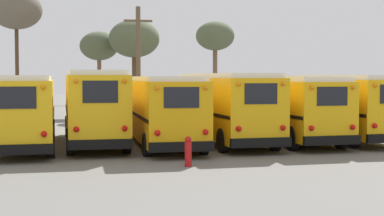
# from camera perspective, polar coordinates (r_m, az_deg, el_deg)

# --- Properties ---
(ground_plane) EXTENTS (160.00, 160.00, 0.00)m
(ground_plane) POSITION_cam_1_polar(r_m,az_deg,el_deg) (27.61, -0.23, -3.30)
(ground_plane) COLOR #66635E
(school_bus_0) EXTENTS (2.69, 10.31, 3.10)m
(school_bus_0) POSITION_cam_1_polar(r_m,az_deg,el_deg) (26.33, -15.95, -0.05)
(school_bus_0) COLOR yellow
(school_bus_0) RESTS_ON ground
(school_bus_1) EXTENTS (2.56, 10.07, 3.31)m
(school_bus_1) POSITION_cam_1_polar(r_m,az_deg,el_deg) (26.85, -9.54, 0.35)
(school_bus_1) COLOR yellow
(school_bus_1) RESTS_ON ground
(school_bus_2) EXTENTS (2.59, 10.85, 3.07)m
(school_bus_2) POSITION_cam_1_polar(r_m,az_deg,el_deg) (26.58, -3.08, 0.06)
(school_bus_2) COLOR #E5A00C
(school_bus_2) RESTS_ON ground
(school_bus_3) EXTENTS (2.80, 9.75, 3.20)m
(school_bus_3) POSITION_cam_1_polar(r_m,az_deg,el_deg) (27.13, 3.15, 0.27)
(school_bus_3) COLOR #EAAA0F
(school_bus_3) RESTS_ON ground
(school_bus_4) EXTENTS (2.75, 9.55, 3.04)m
(school_bus_4) POSITION_cam_1_polar(r_m,az_deg,el_deg) (27.99, 9.06, 0.17)
(school_bus_4) COLOR #EAAA0F
(school_bus_4) RESTS_ON ground
(school_bus_5) EXTENTS (2.58, 9.71, 3.13)m
(school_bus_5) POSITION_cam_1_polar(r_m,az_deg,el_deg) (29.46, 14.23, 0.34)
(school_bus_5) COLOR #EAAA0F
(school_bus_5) RESTS_ON ground
(utility_pole) EXTENTS (1.80, 0.29, 7.48)m
(utility_pole) POSITION_cam_1_polar(r_m,az_deg,el_deg) (37.41, -5.23, 4.30)
(utility_pole) COLOR brown
(utility_pole) RESTS_ON ground
(bare_tree_0) EXTENTS (2.99, 2.99, 6.58)m
(bare_tree_0) POSITION_cam_1_polar(r_m,az_deg,el_deg) (46.45, -9.00, 5.88)
(bare_tree_0) COLOR brown
(bare_tree_0) RESTS_ON ground
(bare_tree_1) EXTENTS (3.09, 3.09, 7.49)m
(bare_tree_1) POSITION_cam_1_polar(r_m,az_deg,el_deg) (47.39, 2.26, 6.86)
(bare_tree_1) COLOR brown
(bare_tree_1) RESTS_ON ground
(bare_tree_2) EXTENTS (3.75, 3.75, 7.29)m
(bare_tree_2) POSITION_cam_1_polar(r_m,az_deg,el_deg) (44.00, -5.62, 6.65)
(bare_tree_2) COLOR #473323
(bare_tree_2) RESTS_ON ground
(bare_tree_3) EXTENTS (3.67, 3.67, 9.21)m
(bare_tree_3) POSITION_cam_1_polar(r_m,az_deg,el_deg) (44.33, -16.68, 9.02)
(bare_tree_3) COLOR #473323
(bare_tree_3) RESTS_ON ground
(fence_line) EXTENTS (22.90, 0.06, 1.42)m
(fence_line) POSITION_cam_1_polar(r_m,az_deg,el_deg) (34.56, -2.65, -0.37)
(fence_line) COLOR #939399
(fence_line) RESTS_ON ground
(fire_hydrant) EXTENTS (0.24, 0.24, 1.03)m
(fire_hydrant) POSITION_cam_1_polar(r_m,az_deg,el_deg) (19.99, -0.38, -4.21)
(fire_hydrant) COLOR #B21414
(fire_hydrant) RESTS_ON ground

